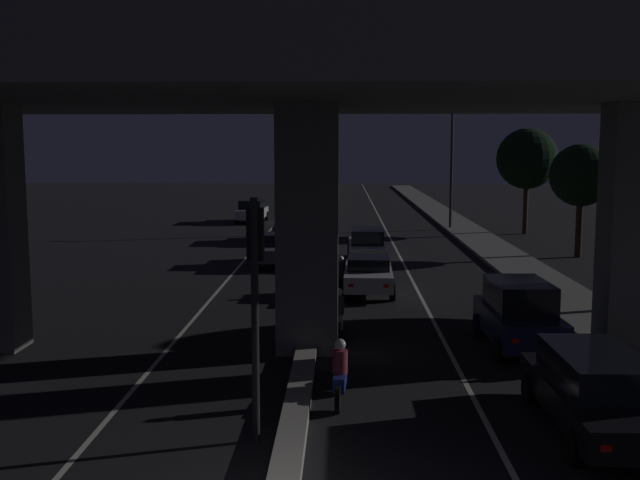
{
  "coord_description": "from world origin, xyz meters",
  "views": [
    {
      "loc": [
        0.91,
        -10.21,
        5.42
      ],
      "look_at": [
        -0.02,
        20.92,
        1.51
      ],
      "focal_mm": 42.0,
      "sensor_mm": 36.0,
      "label": 1
    }
  ],
  "objects_px": {
    "traffic_light_left_of_median": "(255,276)",
    "motorcycle_blue_filtering_near": "(340,376)",
    "street_lamp": "(448,157)",
    "car_white_fourth": "(367,244)",
    "car_dark_blue_second": "(519,314)",
    "car_grey_lead_oncoming": "(281,249)",
    "car_white_third": "(368,274)",
    "motorcycle_white_filtering_mid": "(338,317)",
    "car_white_third_oncoming": "(252,210)",
    "motorcycle_black_filtering_far": "(341,278)",
    "car_dark_green_second_oncoming": "(290,226)",
    "car_black_lead": "(595,390)"
  },
  "relations": [
    {
      "from": "traffic_light_left_of_median",
      "to": "motorcycle_blue_filtering_near",
      "type": "distance_m",
      "value": 3.55
    },
    {
      "from": "car_white_third_oncoming",
      "to": "motorcycle_black_filtering_far",
      "type": "distance_m",
      "value": 27.02
    },
    {
      "from": "car_white_third",
      "to": "motorcycle_black_filtering_far",
      "type": "distance_m",
      "value": 1.07
    },
    {
      "from": "car_dark_blue_second",
      "to": "car_white_third",
      "type": "relative_size",
      "value": 0.96
    },
    {
      "from": "car_white_third_oncoming",
      "to": "motorcycle_white_filtering_mid",
      "type": "bearing_deg",
      "value": 13.65
    },
    {
      "from": "car_dark_blue_second",
      "to": "street_lamp",
      "type": "bearing_deg",
      "value": -5.34
    },
    {
      "from": "traffic_light_left_of_median",
      "to": "motorcycle_blue_filtering_near",
      "type": "xyz_separation_m",
      "value": [
        1.54,
        2.01,
        -2.49
      ]
    },
    {
      "from": "street_lamp",
      "to": "motorcycle_black_filtering_far",
      "type": "xyz_separation_m",
      "value": [
        -6.87,
        -21.79,
        -4.12
      ]
    },
    {
      "from": "car_white_fourth",
      "to": "traffic_light_left_of_median",
      "type": "bearing_deg",
      "value": 173.27
    },
    {
      "from": "car_black_lead",
      "to": "car_grey_lead_oncoming",
      "type": "distance_m",
      "value": 21.45
    },
    {
      "from": "car_dark_green_second_oncoming",
      "to": "street_lamp",
      "type": "bearing_deg",
      "value": 121.28
    },
    {
      "from": "traffic_light_left_of_median",
      "to": "car_white_fourth",
      "type": "height_order",
      "value": "traffic_light_left_of_median"
    },
    {
      "from": "street_lamp",
      "to": "car_white_fourth",
      "type": "bearing_deg",
      "value": -112.19
    },
    {
      "from": "street_lamp",
      "to": "motorcycle_white_filtering_mid",
      "type": "bearing_deg",
      "value": -103.8
    },
    {
      "from": "car_grey_lead_oncoming",
      "to": "car_dark_green_second_oncoming",
      "type": "xyz_separation_m",
      "value": [
        -0.2,
        8.64,
        0.13
      ]
    },
    {
      "from": "car_white_fourth",
      "to": "motorcycle_black_filtering_far",
      "type": "height_order",
      "value": "car_white_fourth"
    },
    {
      "from": "car_dark_blue_second",
      "to": "car_white_fourth",
      "type": "distance_m",
      "value": 15.61
    },
    {
      "from": "car_dark_blue_second",
      "to": "car_white_fourth",
      "type": "height_order",
      "value": "car_dark_blue_second"
    },
    {
      "from": "car_grey_lead_oncoming",
      "to": "car_white_third_oncoming",
      "type": "distance_m",
      "value": 19.7
    },
    {
      "from": "car_black_lead",
      "to": "motorcycle_blue_filtering_near",
      "type": "xyz_separation_m",
      "value": [
        -4.87,
        1.41,
        -0.21
      ]
    },
    {
      "from": "car_grey_lead_oncoming",
      "to": "motorcycle_black_filtering_far",
      "type": "xyz_separation_m",
      "value": [
        2.77,
        -6.89,
        -0.13
      ]
    },
    {
      "from": "traffic_light_left_of_median",
      "to": "car_dark_green_second_oncoming",
      "type": "height_order",
      "value": "traffic_light_left_of_median"
    },
    {
      "from": "car_white_third",
      "to": "car_white_fourth",
      "type": "height_order",
      "value": "car_white_fourth"
    },
    {
      "from": "car_white_third",
      "to": "motorcycle_blue_filtering_near",
      "type": "distance_m",
      "value": 12.06
    },
    {
      "from": "car_white_third",
      "to": "car_white_third_oncoming",
      "type": "xyz_separation_m",
      "value": [
        -7.45,
        25.98,
        0.13
      ]
    },
    {
      "from": "street_lamp",
      "to": "car_white_third_oncoming",
      "type": "bearing_deg",
      "value": 161.44
    },
    {
      "from": "traffic_light_left_of_median",
      "to": "car_dark_green_second_oncoming",
      "type": "relative_size",
      "value": 1.03
    },
    {
      "from": "street_lamp",
      "to": "car_dark_blue_second",
      "type": "relative_size",
      "value": 2.0
    },
    {
      "from": "car_white_fourth",
      "to": "car_white_third_oncoming",
      "type": "bearing_deg",
      "value": 23.17
    },
    {
      "from": "traffic_light_left_of_median",
      "to": "motorcycle_blue_filtering_near",
      "type": "bearing_deg",
      "value": 52.54
    },
    {
      "from": "traffic_light_left_of_median",
      "to": "car_black_lead",
      "type": "relative_size",
      "value": 0.95
    },
    {
      "from": "car_white_fourth",
      "to": "car_dark_green_second_oncoming",
      "type": "height_order",
      "value": "car_dark_green_second_oncoming"
    },
    {
      "from": "car_white_fourth",
      "to": "motorcycle_white_filtering_mid",
      "type": "xyz_separation_m",
      "value": [
        -1.27,
        -14.31,
        -0.21
      ]
    },
    {
      "from": "car_dark_green_second_oncoming",
      "to": "car_white_third",
      "type": "bearing_deg",
      "value": 13.46
    },
    {
      "from": "car_dark_blue_second",
      "to": "car_dark_green_second_oncoming",
      "type": "distance_m",
      "value": 24.06
    },
    {
      "from": "street_lamp",
      "to": "motorcycle_blue_filtering_near",
      "type": "bearing_deg",
      "value": -101.55
    },
    {
      "from": "car_dark_blue_second",
      "to": "car_grey_lead_oncoming",
      "type": "relative_size",
      "value": 0.97
    },
    {
      "from": "motorcycle_blue_filtering_near",
      "to": "car_white_third_oncoming",
      "type": "bearing_deg",
      "value": 13.57
    },
    {
      "from": "street_lamp",
      "to": "car_black_lead",
      "type": "height_order",
      "value": "street_lamp"
    },
    {
      "from": "car_white_third_oncoming",
      "to": "car_white_fourth",
      "type": "bearing_deg",
      "value": 25.27
    },
    {
      "from": "car_white_third",
      "to": "car_dark_blue_second",
      "type": "bearing_deg",
      "value": -151.58
    },
    {
      "from": "street_lamp",
      "to": "motorcycle_white_filtering_mid",
      "type": "height_order",
      "value": "street_lamp"
    },
    {
      "from": "traffic_light_left_of_median",
      "to": "car_white_third_oncoming",
      "type": "relative_size",
      "value": 1.05
    },
    {
      "from": "car_white_fourth",
      "to": "car_white_third_oncoming",
      "type": "distance_m",
      "value": 19.83
    },
    {
      "from": "street_lamp",
      "to": "car_white_third_oncoming",
      "type": "distance_m",
      "value": 14.55
    },
    {
      "from": "motorcycle_black_filtering_far",
      "to": "motorcycle_blue_filtering_near",
      "type": "bearing_deg",
      "value": 175.67
    },
    {
      "from": "car_grey_lead_oncoming",
      "to": "car_dark_blue_second",
      "type": "bearing_deg",
      "value": 28.01
    },
    {
      "from": "car_white_fourth",
      "to": "motorcycle_white_filtering_mid",
      "type": "height_order",
      "value": "car_white_fourth"
    },
    {
      "from": "street_lamp",
      "to": "car_white_third",
      "type": "height_order",
      "value": "street_lamp"
    },
    {
      "from": "traffic_light_left_of_median",
      "to": "motorcycle_black_filtering_far",
      "type": "height_order",
      "value": "traffic_light_left_of_median"
    }
  ]
}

